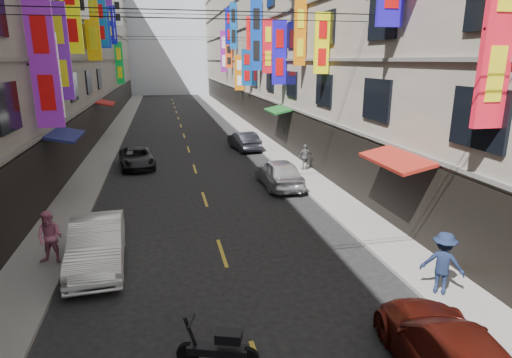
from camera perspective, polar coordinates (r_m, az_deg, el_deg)
name	(u,v)px	position (r m, az deg, el deg)	size (l,w,h in m)	color
sidewalk_left	(112,138)	(38.15, -18.64, 5.24)	(2.00, 90.00, 0.12)	slate
sidewalk_right	(251,133)	(38.69, -0.63, 6.19)	(2.00, 90.00, 0.12)	slate
building_row_left	(18,17)	(38.89, -29.17, 18.31)	(10.14, 90.00, 19.00)	gray
building_row_right	(318,23)	(39.94, 8.31, 19.90)	(10.14, 90.00, 19.00)	#A19487
haze_block	(167,35)	(87.52, -11.77, 18.31)	(18.00, 8.00, 22.00)	silver
shop_signage	(179,18)	(30.31, -10.29, 20.40)	(14.00, 55.00, 12.08)	#1F0EAA
street_awnings	(173,131)	(21.65, -10.99, 6.31)	(13.99, 35.20, 0.41)	#144E24
overhead_cables	(189,15)	(25.55, -8.97, 20.84)	(14.00, 38.04, 1.24)	black
lane_markings	(186,142)	(35.01, -9.31, 4.89)	(0.12, 80.20, 0.01)	gold
scooter_crossing	(219,348)	(9.86, -4.99, -21.57)	(1.74, 0.78, 1.14)	black
scooter_far_right	(269,172)	(23.40, 1.77, 0.87)	(0.63, 1.79, 1.14)	black
car_left_mid	(97,244)	(14.63, -20.43, -8.11)	(1.58, 4.54, 1.50)	white
car_left_far	(137,158)	(27.23, -15.61, 2.73)	(1.96, 4.26, 1.18)	black
car_right_near	(453,357)	(10.00, 24.73, -20.73)	(1.94, 4.77, 1.38)	#58170F
car_right_mid	(279,173)	(22.20, 3.06, 0.85)	(1.76, 4.38, 1.49)	silver
car_right_far	(244,141)	(31.50, -1.64, 5.14)	(1.42, 4.07, 1.34)	#2A2B33
pedestrian_lfar	(50,237)	(15.09, -25.77, -7.03)	(0.84, 0.57, 1.72)	#C96A8F
pedestrian_rnear	(443,263)	(12.99, 23.64, -10.23)	(1.16, 0.60, 1.79)	#151E3A
pedestrian_rfar	(305,157)	(25.33, 6.59, 2.94)	(0.89, 0.51, 1.52)	#555557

